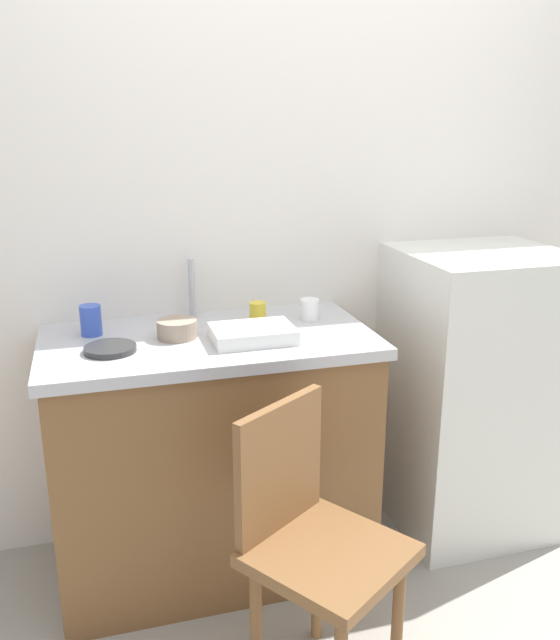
% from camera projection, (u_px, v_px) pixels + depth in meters
% --- Properties ---
extents(back_wall, '(4.80, 0.10, 2.54)m').
position_uv_depth(back_wall, '(289.00, 220.00, 2.70)').
color(back_wall, white).
rests_on(back_wall, ground_plane).
extents(cabinet_base, '(1.12, 0.60, 0.89)m').
position_uv_depth(cabinet_base, '(212.00, 459.00, 2.51)').
color(cabinet_base, brown).
rests_on(cabinet_base, ground_plane).
extents(countertop, '(1.16, 0.64, 0.04)m').
position_uv_depth(countertop, '(208.00, 341.00, 2.38)').
color(countertop, '#B7B7BC').
rests_on(countertop, cabinet_base).
extents(faucet, '(0.02, 0.02, 0.23)m').
position_uv_depth(faucet, '(192.00, 288.00, 2.56)').
color(faucet, '#B7B7BC').
rests_on(faucet, countertop).
extents(refrigerator, '(0.64, 0.59, 1.17)m').
position_uv_depth(refrigerator, '(474.00, 392.00, 2.77)').
color(refrigerator, silver).
rests_on(refrigerator, ground_plane).
extents(chair, '(0.56, 0.56, 0.89)m').
position_uv_depth(chair, '(312.00, 538.00, 1.95)').
color(chair, brown).
rests_on(chair, ground_plane).
extents(dish_tray, '(0.28, 0.20, 0.05)m').
position_uv_depth(dish_tray, '(253.00, 334.00, 2.31)').
color(dish_tray, white).
rests_on(dish_tray, countertop).
extents(terracotta_bowl, '(0.14, 0.14, 0.06)m').
position_uv_depth(terracotta_bowl, '(177.00, 329.00, 2.34)').
color(terracotta_bowl, gray).
rests_on(terracotta_bowl, countertop).
extents(hotplate, '(0.17, 0.17, 0.02)m').
position_uv_depth(hotplate, '(110.00, 349.00, 2.20)').
color(hotplate, '#2D2D2D').
rests_on(hotplate, countertop).
extents(cup_blue, '(0.07, 0.07, 0.11)m').
position_uv_depth(cup_blue, '(91.00, 320.00, 2.36)').
color(cup_blue, blue).
rests_on(cup_blue, countertop).
extents(cup_yellow, '(0.06, 0.06, 0.07)m').
position_uv_depth(cup_yellow, '(258.00, 311.00, 2.53)').
color(cup_yellow, yellow).
rests_on(cup_yellow, countertop).
extents(cup_white, '(0.07, 0.07, 0.08)m').
position_uv_depth(cup_white, '(310.00, 309.00, 2.55)').
color(cup_white, white).
rests_on(cup_white, countertop).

